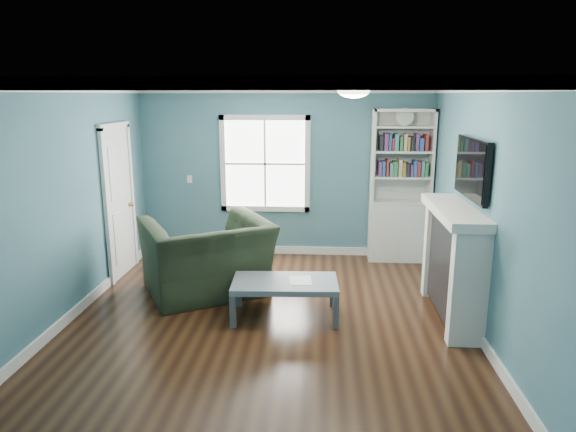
{
  "coord_description": "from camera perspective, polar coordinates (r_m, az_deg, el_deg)",
  "views": [
    {
      "loc": [
        0.58,
        -5.41,
        2.5
      ],
      "look_at": [
        0.2,
        0.4,
        1.12
      ],
      "focal_mm": 32.0,
      "sensor_mm": 36.0,
      "label": 1
    }
  ],
  "objects": [
    {
      "name": "fireplace",
      "position": [
        6.1,
        17.89,
        -5.12
      ],
      "size": [
        0.44,
        1.58,
        1.3
      ],
      "color": "black",
      "rests_on": "ground"
    },
    {
      "name": "ceiling_fixture",
      "position": [
        5.52,
        7.31,
        13.76
      ],
      "size": [
        0.38,
        0.38,
        0.15
      ],
      "color": "white",
      "rests_on": "room_walls"
    },
    {
      "name": "bookshelf",
      "position": [
        7.96,
        12.31,
        1.61
      ],
      "size": [
        0.9,
        0.35,
        2.31
      ],
      "color": "silver",
      "rests_on": "ground"
    },
    {
      "name": "recliner",
      "position": [
        6.58,
        -9.07,
        -3.17
      ],
      "size": [
        1.77,
        1.57,
        1.3
      ],
      "primitive_type": "imported",
      "rotation": [
        0.0,
        0.0,
        -2.63
      ],
      "color": "#1F2D1C",
      "rests_on": "ground"
    },
    {
      "name": "tv",
      "position": [
        5.89,
        19.78,
        5.01
      ],
      "size": [
        0.06,
        1.1,
        0.65
      ],
      "primitive_type": "cube",
      "color": "black",
      "rests_on": "fireplace"
    },
    {
      "name": "paper_sheet",
      "position": [
        5.89,
        1.41,
        -7.17
      ],
      "size": [
        0.27,
        0.33,
        0.0
      ],
      "primitive_type": "cube",
      "rotation": [
        0.0,
        0.0,
        0.09
      ],
      "color": "white",
      "rests_on": "coffee_table"
    },
    {
      "name": "floor",
      "position": [
        5.99,
        -2.17,
        -11.34
      ],
      "size": [
        5.0,
        5.0,
        0.0
      ],
      "primitive_type": "plane",
      "color": "black",
      "rests_on": "ground"
    },
    {
      "name": "light_switch",
      "position": [
        8.27,
        -10.87,
        4.05
      ],
      "size": [
        0.08,
        0.01,
        0.12
      ],
      "primitive_type": "cube",
      "color": "white",
      "rests_on": "room_walls"
    },
    {
      "name": "room_walls",
      "position": [
        5.52,
        -2.31,
        3.76
      ],
      "size": [
        5.0,
        5.0,
        5.0
      ],
      "color": "#3B687C",
      "rests_on": "ground"
    },
    {
      "name": "door",
      "position": [
        7.5,
        -18.24,
        1.7
      ],
      "size": [
        0.12,
        0.98,
        2.17
      ],
      "color": "silver",
      "rests_on": "ground"
    },
    {
      "name": "coffee_table",
      "position": [
        5.9,
        -0.34,
        -7.73
      ],
      "size": [
        1.22,
        0.71,
        0.43
      ],
      "rotation": [
        0.0,
        0.0,
        0.05
      ],
      "color": "#454B53",
      "rests_on": "ground"
    },
    {
      "name": "trim",
      "position": [
        5.59,
        -2.28,
        0.27
      ],
      "size": [
        4.5,
        5.0,
        2.6
      ],
      "color": "white",
      "rests_on": "ground"
    },
    {
      "name": "window",
      "position": [
        8.01,
        -2.57,
        5.8
      ],
      "size": [
        1.4,
        0.06,
        1.5
      ],
      "color": "white",
      "rests_on": "room_walls"
    }
  ]
}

